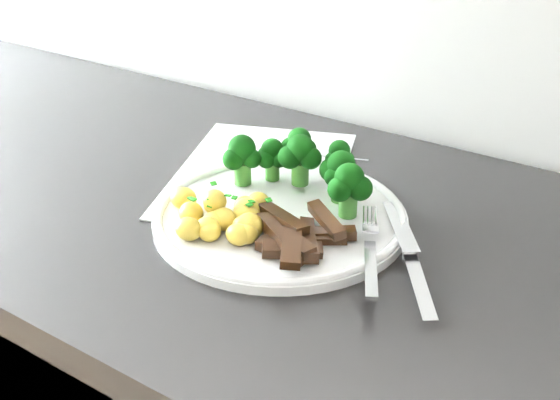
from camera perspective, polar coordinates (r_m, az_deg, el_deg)
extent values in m
cube|color=white|center=(0.97, -1.58, 2.24)|extent=(0.33, 0.38, 0.00)
cube|color=slate|center=(1.02, 2.99, 3.64)|extent=(0.14, 0.06, 0.00)
cube|color=slate|center=(1.00, 1.91, 3.33)|extent=(0.14, 0.06, 0.00)
cube|color=slate|center=(0.99, 0.81, 3.01)|extent=(0.13, 0.05, 0.00)
cube|color=slate|center=(0.98, -0.32, 2.67)|extent=(0.13, 0.05, 0.00)
cube|color=slate|center=(0.97, -1.48, 2.34)|extent=(0.12, 0.05, 0.00)
cube|color=slate|center=(0.96, -2.66, 1.99)|extent=(0.12, 0.05, 0.00)
cube|color=slate|center=(0.95, -3.88, 1.63)|extent=(0.11, 0.05, 0.00)
cylinder|color=white|center=(0.85, 0.00, -1.46)|extent=(0.31, 0.31, 0.01)
torus|color=white|center=(0.84, 0.00, -1.07)|extent=(0.30, 0.30, 0.01)
cylinder|color=#2D641F|center=(0.89, 1.65, 2.20)|extent=(0.02, 0.02, 0.03)
sphere|color=black|center=(0.87, 2.48, 3.42)|extent=(0.03, 0.03, 0.03)
sphere|color=black|center=(0.89, 1.47, 3.96)|extent=(0.03, 0.03, 0.03)
sphere|color=black|center=(0.87, 0.81, 3.52)|extent=(0.03, 0.03, 0.03)
sphere|color=black|center=(0.87, 1.68, 4.22)|extent=(0.04, 0.04, 0.04)
cylinder|color=#2D641F|center=(0.87, 4.91, 0.84)|extent=(0.02, 0.02, 0.03)
sphere|color=black|center=(0.85, 5.62, 1.87)|extent=(0.03, 0.03, 0.03)
sphere|color=black|center=(0.87, 5.29, 2.54)|extent=(0.03, 0.03, 0.03)
sphere|color=black|center=(0.86, 4.17, 2.45)|extent=(0.03, 0.03, 0.03)
sphere|color=black|center=(0.85, 4.40, 1.85)|extent=(0.02, 0.02, 0.02)
sphere|color=black|center=(0.85, 5.00, 2.86)|extent=(0.04, 0.04, 0.04)
cylinder|color=#2D641F|center=(0.92, -0.63, 2.43)|extent=(0.02, 0.02, 0.03)
sphere|color=black|center=(0.91, -0.07, 3.35)|extent=(0.02, 0.02, 0.02)
sphere|color=black|center=(0.92, -0.12, 3.81)|extent=(0.03, 0.03, 0.03)
sphere|color=black|center=(0.92, -1.16, 3.74)|extent=(0.02, 0.02, 0.02)
sphere|color=black|center=(0.90, -1.11, 3.32)|extent=(0.02, 0.02, 0.02)
sphere|color=black|center=(0.91, -0.64, 4.09)|extent=(0.03, 0.03, 0.03)
cylinder|color=#2D641F|center=(0.90, 4.79, 2.45)|extent=(0.02, 0.02, 0.02)
sphere|color=black|center=(0.89, 5.49, 3.33)|extent=(0.02, 0.02, 0.02)
sphere|color=black|center=(0.91, 4.70, 3.78)|extent=(0.02, 0.02, 0.02)
sphere|color=black|center=(0.89, 4.29, 3.31)|extent=(0.02, 0.02, 0.02)
sphere|color=black|center=(0.89, 4.86, 4.01)|extent=(0.03, 0.03, 0.03)
cylinder|color=#2D641F|center=(0.92, 1.56, 3.23)|extent=(0.02, 0.02, 0.03)
sphere|color=black|center=(0.91, 2.28, 4.24)|extent=(0.02, 0.02, 0.02)
sphere|color=black|center=(0.93, 1.66, 4.65)|extent=(0.02, 0.02, 0.02)
sphere|color=black|center=(0.91, 0.83, 4.35)|extent=(0.02, 0.02, 0.02)
sphere|color=black|center=(0.91, 1.58, 4.94)|extent=(0.03, 0.03, 0.03)
cylinder|color=#2D641F|center=(0.84, 5.55, -0.34)|extent=(0.02, 0.02, 0.03)
sphere|color=black|center=(0.82, 6.53, 0.95)|extent=(0.03, 0.03, 0.03)
sphere|color=black|center=(0.84, 5.76, 1.52)|extent=(0.03, 0.03, 0.03)
sphere|color=black|center=(0.82, 4.89, 0.88)|extent=(0.03, 0.03, 0.03)
sphere|color=black|center=(0.82, 5.66, 1.78)|extent=(0.04, 0.04, 0.04)
cylinder|color=#2D641F|center=(0.91, -3.06, 2.22)|extent=(0.02, 0.02, 0.03)
sphere|color=black|center=(0.89, -2.28, 3.38)|extent=(0.02, 0.02, 0.02)
sphere|color=black|center=(0.91, -3.12, 3.90)|extent=(0.03, 0.03, 0.03)
sphere|color=black|center=(0.89, -3.80, 3.34)|extent=(0.03, 0.03, 0.03)
sphere|color=black|center=(0.89, -3.11, 4.20)|extent=(0.04, 0.04, 0.04)
ellipsoid|color=yellow|center=(0.79, -2.92, -2.24)|extent=(0.03, 0.03, 0.03)
ellipsoid|color=yellow|center=(0.78, -2.73, -2.76)|extent=(0.03, 0.02, 0.02)
ellipsoid|color=yellow|center=(0.81, -4.62, -1.56)|extent=(0.03, 0.03, 0.03)
ellipsoid|color=yellow|center=(0.80, -5.87, -2.23)|extent=(0.03, 0.03, 0.02)
ellipsoid|color=yellow|center=(0.85, -5.38, -0.44)|extent=(0.03, 0.02, 0.02)
ellipsoid|color=yellow|center=(0.81, -5.33, -1.77)|extent=(0.03, 0.03, 0.02)
ellipsoid|color=yellow|center=(0.79, -2.48, -2.09)|extent=(0.03, 0.03, 0.03)
ellipsoid|color=yellow|center=(0.85, -1.77, -0.17)|extent=(0.03, 0.03, 0.02)
ellipsoid|color=yellow|center=(0.81, -2.76, -1.34)|extent=(0.03, 0.03, 0.03)
ellipsoid|color=yellow|center=(0.84, -2.85, -0.44)|extent=(0.03, 0.03, 0.02)
ellipsoid|color=yellow|center=(0.78, -3.39, -2.83)|extent=(0.03, 0.03, 0.02)
ellipsoid|color=yellow|center=(0.83, -7.23, -1.08)|extent=(0.03, 0.03, 0.03)
ellipsoid|color=yellow|center=(0.79, -5.74, -2.60)|extent=(0.03, 0.03, 0.02)
ellipsoid|color=yellow|center=(0.86, -7.85, 0.15)|extent=(0.03, 0.03, 0.03)
ellipsoid|color=yellow|center=(0.80, -7.44, -2.34)|extent=(0.03, 0.03, 0.03)
ellipsoid|color=yellow|center=(0.82, -5.34, -0.05)|extent=(0.03, 0.03, 0.03)
ellipsoid|color=yellow|center=(0.82, -2.67, -0.84)|extent=(0.03, 0.03, 0.03)
cube|color=#16690F|center=(0.81, -4.26, 0.38)|extent=(0.01, 0.01, 0.00)
cube|color=#16690F|center=(0.81, -2.32, -0.11)|extent=(0.01, 0.01, 0.00)
cube|color=#16690F|center=(0.82, -5.27, 0.31)|extent=(0.01, 0.01, 0.00)
cube|color=#16690F|center=(0.80, -2.50, -0.39)|extent=(0.01, 0.01, 0.00)
cube|color=#16690F|center=(0.82, -3.72, 0.20)|extent=(0.01, 0.01, 0.00)
cube|color=#16690F|center=(0.83, -5.17, 0.58)|extent=(0.01, 0.01, 0.00)
cube|color=#16690F|center=(0.81, -5.78, 0.15)|extent=(0.01, 0.01, 0.00)
cube|color=#16690F|center=(0.82, -4.82, 0.43)|extent=(0.01, 0.01, 0.00)
cube|color=#16690F|center=(0.81, -5.70, -0.45)|extent=(0.01, 0.01, 0.00)
cube|color=#16690F|center=(0.81, -7.26, 0.12)|extent=(0.01, 0.01, 0.00)
cube|color=#16690F|center=(0.85, -5.43, 1.35)|extent=(0.01, 0.01, 0.00)
cube|color=#16690F|center=(0.82, -4.81, 0.06)|extent=(0.01, 0.01, 0.00)
cube|color=#16690F|center=(0.81, -0.93, -0.01)|extent=(0.01, 0.01, 0.00)
cube|color=#16690F|center=(0.81, -7.08, 0.05)|extent=(0.01, 0.01, 0.00)
cube|color=black|center=(0.78, 2.13, -3.37)|extent=(0.07, 0.08, 0.02)
cube|color=black|center=(0.79, 2.65, -3.05)|extent=(0.08, 0.06, 0.02)
cube|color=black|center=(0.79, 3.69, -2.78)|extent=(0.07, 0.06, 0.01)
cube|color=black|center=(0.76, 0.18, -4.09)|extent=(0.06, 0.02, 0.01)
cube|color=black|center=(0.76, 1.00, -4.07)|extent=(0.07, 0.06, 0.02)
cube|color=black|center=(0.79, 2.28, -3.04)|extent=(0.06, 0.08, 0.01)
cube|color=black|center=(0.80, 0.21, -1.51)|extent=(0.08, 0.05, 0.02)
cube|color=black|center=(0.76, 1.25, -3.48)|extent=(0.06, 0.04, 0.02)
cube|color=black|center=(0.77, -0.20, -2.83)|extent=(0.08, 0.06, 0.02)
cube|color=black|center=(0.74, 0.91, -3.96)|extent=(0.05, 0.07, 0.01)
cube|color=black|center=(0.80, 3.78, -1.60)|extent=(0.07, 0.06, 0.01)
cube|color=silver|center=(0.74, 7.39, -5.54)|extent=(0.07, 0.12, 0.02)
cube|color=silver|center=(0.80, 7.35, -2.23)|extent=(0.03, 0.03, 0.01)
cylinder|color=silver|center=(0.82, 7.82, -1.29)|extent=(0.02, 0.04, 0.00)
cylinder|color=silver|center=(0.82, 7.50, -1.27)|extent=(0.02, 0.04, 0.00)
cylinder|color=silver|center=(0.82, 7.17, -1.25)|extent=(0.02, 0.04, 0.00)
cylinder|color=silver|center=(0.82, 6.85, -1.24)|extent=(0.02, 0.04, 0.00)
cube|color=silver|center=(0.82, 9.76, -2.10)|extent=(0.09, 0.12, 0.01)
cube|color=silver|center=(0.74, 11.23, -7.06)|extent=(0.08, 0.10, 0.02)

